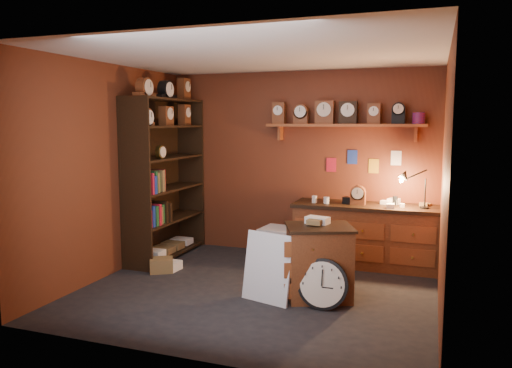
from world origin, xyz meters
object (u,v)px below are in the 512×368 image
(workbench, at_px, (366,232))
(low_cabinet, at_px, (319,259))
(shelving_unit, at_px, (163,171))
(big_round_clock, at_px, (323,284))

(workbench, bearing_deg, low_cabinet, -102.45)
(shelving_unit, xyz_separation_m, low_cabinet, (2.52, -0.97, -0.81))
(workbench, height_order, low_cabinet, workbench)
(big_round_clock, bearing_deg, low_cabinet, 110.02)
(shelving_unit, relative_size, big_round_clock, 4.74)
(big_round_clock, bearing_deg, shelving_unit, 154.05)
(workbench, xyz_separation_m, big_round_clock, (-0.21, -1.78, -0.21))
(workbench, xyz_separation_m, low_cabinet, (-0.32, -1.47, -0.03))
(workbench, bearing_deg, big_round_clock, -96.75)
(workbench, distance_m, low_cabinet, 1.50)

